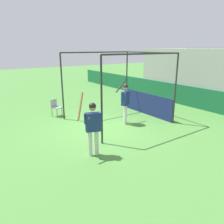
% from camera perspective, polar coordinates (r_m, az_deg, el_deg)
% --- Properties ---
extents(ground_plane, '(60.00, 60.00, 0.00)m').
position_cam_1_polar(ground_plane, '(9.18, -3.96, -4.45)').
color(ground_plane, '#477F38').
extents(outfield_wall, '(24.00, 0.12, 1.16)m').
position_cam_1_polar(outfield_wall, '(13.26, 19.97, 3.78)').
color(outfield_wall, '#196038').
rests_on(outfield_wall, ground).
extents(bleacher_section, '(8.15, 4.00, 3.24)m').
position_cam_1_polar(bleacher_section, '(14.82, 25.04, 8.54)').
color(bleacher_section, '#9E9E99').
rests_on(bleacher_section, ground).
extents(batting_cage, '(3.42, 3.85, 3.09)m').
position_cam_1_polar(batting_cage, '(10.45, 6.10, 5.75)').
color(batting_cage, '#282828').
rests_on(batting_cage, ground).
extents(player_batter, '(0.72, 0.78, 1.96)m').
position_cam_1_polar(player_batter, '(9.53, 3.47, 3.17)').
color(player_batter, silver).
rests_on(player_batter, ground).
extents(player_waiting, '(0.52, 0.80, 2.00)m').
position_cam_1_polar(player_waiting, '(6.66, -5.09, -3.24)').
color(player_waiting, silver).
rests_on(player_waiting, ground).
extents(folding_chair, '(0.53, 0.53, 0.84)m').
position_cam_1_polar(folding_chair, '(11.10, -14.59, 1.57)').
color(folding_chair, '#99999E').
rests_on(folding_chair, ground).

